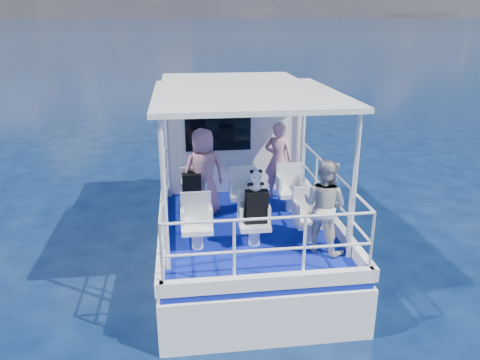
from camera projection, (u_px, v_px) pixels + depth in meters
name	position (u px, v px, depth m)	size (l,w,h in m)	color
ground	(244.00, 260.00, 8.80)	(2000.00, 2000.00, 0.00)	#071434
hull	(238.00, 237.00, 9.73)	(3.00, 7.00, 1.60)	white
deck	(238.00, 199.00, 9.45)	(2.90, 6.90, 0.10)	#0A1793
cabin	(230.00, 129.00, 10.29)	(2.85, 2.00, 2.20)	white
canopy	(247.00, 95.00, 7.57)	(3.00, 3.20, 0.08)	white
canopy_posts	(247.00, 163.00, 7.90)	(2.77, 2.97, 2.20)	white
railings	(249.00, 203.00, 7.80)	(2.84, 3.59, 1.00)	white
seat_port_fwd	(194.00, 205.00, 8.51)	(0.48, 0.46, 0.38)	white
seat_center_fwd	(243.00, 203.00, 8.62)	(0.48, 0.46, 0.38)	white
seat_stbd_fwd	(291.00, 200.00, 8.73)	(0.48, 0.46, 0.38)	white
seat_port_aft	(197.00, 237.00, 7.30)	(0.48, 0.46, 0.38)	white
seat_center_aft	(254.00, 233.00, 7.41)	(0.48, 0.46, 0.38)	white
seat_stbd_aft	(309.00, 230.00, 7.52)	(0.48, 0.46, 0.38)	white
passenger_port_fwd	(203.00, 172.00, 8.42)	(0.59, 0.42, 1.59)	#CA838F
passenger_stbd_fwd	(278.00, 160.00, 9.19)	(0.56, 0.37, 1.53)	pink
passenger_stbd_aft	(324.00, 206.00, 7.05)	(0.71, 0.56, 1.47)	silver
backpack_port	(192.00, 185.00, 8.31)	(0.33, 0.19, 0.44)	black
backpack_center	(257.00, 207.00, 7.27)	(0.35, 0.19, 0.52)	black
compact_camera	(190.00, 172.00, 8.25)	(0.09, 0.06, 0.06)	black
panda	(256.00, 180.00, 7.14)	(0.22, 0.18, 0.34)	white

